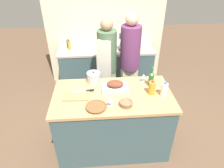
{
  "coord_description": "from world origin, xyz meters",
  "views": [
    {
      "loc": [
        -0.17,
        -2.11,
        2.47
      ],
      "look_at": [
        0.0,
        0.13,
        1.01
      ],
      "focal_mm": 32.0,
      "sensor_mm": 36.0,
      "label": 1
    }
  ],
  "objects_px": {
    "cutting_board": "(76,96)",
    "mixing_bowl": "(126,103)",
    "stock_pot": "(94,78)",
    "person_cook_aproned": "(107,63)",
    "knife_chef": "(84,91)",
    "person_cook_guest": "(130,59)",
    "wine_glass_left": "(144,76)",
    "wine_glass_right": "(110,100)",
    "wine_bottle_green": "(151,79)",
    "juice_jug": "(152,88)",
    "milk_jug": "(164,90)",
    "stand_mixer": "(124,43)",
    "condiment_bottle_short": "(68,44)",
    "roasting_pan": "(115,86)",
    "wicker_basket": "(96,107)",
    "condiment_bottle_tall": "(69,45)",
    "condiment_bottle_extra": "(110,45)"
  },
  "relations": [
    {
      "from": "wine_glass_right",
      "to": "condiment_bottle_tall",
      "type": "height_order",
      "value": "condiment_bottle_tall"
    },
    {
      "from": "condiment_bottle_short",
      "to": "person_cook_aproned",
      "type": "bearing_deg",
      "value": -49.42
    },
    {
      "from": "wicker_basket",
      "to": "wine_glass_right",
      "type": "distance_m",
      "value": 0.18
    },
    {
      "from": "wine_glass_right",
      "to": "wine_bottle_green",
      "type": "bearing_deg",
      "value": 34.0
    },
    {
      "from": "knife_chef",
      "to": "person_cook_guest",
      "type": "distance_m",
      "value": 1.1
    },
    {
      "from": "roasting_pan",
      "to": "stock_pot",
      "type": "height_order",
      "value": "stock_pot"
    },
    {
      "from": "stock_pot",
      "to": "person_cook_guest",
      "type": "height_order",
      "value": "person_cook_guest"
    },
    {
      "from": "wine_glass_left",
      "to": "mixing_bowl",
      "type": "bearing_deg",
      "value": -121.52
    },
    {
      "from": "milk_jug",
      "to": "person_cook_aproned",
      "type": "bearing_deg",
      "value": 125.05
    },
    {
      "from": "stand_mixer",
      "to": "condiment_bottle_short",
      "type": "distance_m",
      "value": 1.13
    },
    {
      "from": "mixing_bowl",
      "to": "wine_glass_left",
      "type": "xyz_separation_m",
      "value": [
        0.32,
        0.52,
        0.05
      ]
    },
    {
      "from": "roasting_pan",
      "to": "wine_bottle_green",
      "type": "distance_m",
      "value": 0.51
    },
    {
      "from": "condiment_bottle_extra",
      "to": "person_cook_guest",
      "type": "height_order",
      "value": "person_cook_guest"
    },
    {
      "from": "stock_pot",
      "to": "person_cook_aproned",
      "type": "height_order",
      "value": "person_cook_aproned"
    },
    {
      "from": "stock_pot",
      "to": "wine_bottle_green",
      "type": "relative_size",
      "value": 0.65
    },
    {
      "from": "mixing_bowl",
      "to": "knife_chef",
      "type": "bearing_deg",
      "value": 148.1
    },
    {
      "from": "juice_jug",
      "to": "milk_jug",
      "type": "bearing_deg",
      "value": -19.96
    },
    {
      "from": "juice_jug",
      "to": "wine_bottle_green",
      "type": "height_order",
      "value": "wine_bottle_green"
    },
    {
      "from": "mixing_bowl",
      "to": "juice_jug",
      "type": "xyz_separation_m",
      "value": [
        0.37,
        0.22,
        0.05
      ]
    },
    {
      "from": "cutting_board",
      "to": "person_cook_aproned",
      "type": "bearing_deg",
      "value": 63.72
    },
    {
      "from": "stock_pot",
      "to": "condiment_bottle_short",
      "type": "distance_m",
      "value": 1.53
    },
    {
      "from": "mixing_bowl",
      "to": "condiment_bottle_tall",
      "type": "height_order",
      "value": "condiment_bottle_tall"
    },
    {
      "from": "cutting_board",
      "to": "condiment_bottle_extra",
      "type": "xyz_separation_m",
      "value": [
        0.55,
        1.58,
        0.04
      ]
    },
    {
      "from": "wicker_basket",
      "to": "person_cook_aproned",
      "type": "distance_m",
      "value": 1.17
    },
    {
      "from": "wicker_basket",
      "to": "stock_pot",
      "type": "distance_m",
      "value": 0.58
    },
    {
      "from": "condiment_bottle_tall",
      "to": "juice_jug",
      "type": "bearing_deg",
      "value": -53.24
    },
    {
      "from": "wine_glass_left",
      "to": "person_cook_aproned",
      "type": "distance_m",
      "value": 0.78
    },
    {
      "from": "wine_glass_right",
      "to": "person_cook_aproned",
      "type": "distance_m",
      "value": 1.12
    },
    {
      "from": "cutting_board",
      "to": "person_cook_guest",
      "type": "height_order",
      "value": "person_cook_guest"
    },
    {
      "from": "juice_jug",
      "to": "cutting_board",
      "type": "bearing_deg",
      "value": 179.73
    },
    {
      "from": "milk_jug",
      "to": "person_cook_aproned",
      "type": "height_order",
      "value": "person_cook_aproned"
    },
    {
      "from": "stand_mixer",
      "to": "person_cook_aproned",
      "type": "distance_m",
      "value": 0.73
    },
    {
      "from": "wine_bottle_green",
      "to": "condiment_bottle_short",
      "type": "height_order",
      "value": "wine_bottle_green"
    },
    {
      "from": "wine_bottle_green",
      "to": "person_cook_aproned",
      "type": "distance_m",
      "value": 0.92
    },
    {
      "from": "stand_mixer",
      "to": "person_cook_guest",
      "type": "height_order",
      "value": "person_cook_guest"
    },
    {
      "from": "mixing_bowl",
      "to": "condiment_bottle_short",
      "type": "xyz_separation_m",
      "value": [
        -0.91,
        2.0,
        -0.01
      ]
    },
    {
      "from": "stock_pot",
      "to": "milk_jug",
      "type": "bearing_deg",
      "value": -23.45
    },
    {
      "from": "stand_mixer",
      "to": "person_cook_aproned",
      "type": "xyz_separation_m",
      "value": [
        -0.36,
        -0.64,
        -0.08
      ]
    },
    {
      "from": "cutting_board",
      "to": "person_cook_aproned",
      "type": "xyz_separation_m",
      "value": [
        0.45,
        0.91,
        0.0
      ]
    },
    {
      "from": "milk_jug",
      "to": "condiment_bottle_tall",
      "type": "height_order",
      "value": "milk_jug"
    },
    {
      "from": "wine_glass_left",
      "to": "stand_mixer",
      "type": "distance_m",
      "value": 1.25
    },
    {
      "from": "stock_pot",
      "to": "juice_jug",
      "type": "bearing_deg",
      "value": -24.1
    },
    {
      "from": "wine_bottle_green",
      "to": "condiment_bottle_extra",
      "type": "xyz_separation_m",
      "value": [
        -0.46,
        1.39,
        -0.07
      ]
    },
    {
      "from": "wicker_basket",
      "to": "condiment_bottle_extra",
      "type": "bearing_deg",
      "value": 80.67
    },
    {
      "from": "cutting_board",
      "to": "mixing_bowl",
      "type": "relative_size",
      "value": 2.05
    },
    {
      "from": "juice_jug",
      "to": "milk_jug",
      "type": "distance_m",
      "value": 0.15
    },
    {
      "from": "roasting_pan",
      "to": "juice_jug",
      "type": "relative_size",
      "value": 1.86
    },
    {
      "from": "wine_bottle_green",
      "to": "person_cook_aproned",
      "type": "height_order",
      "value": "person_cook_aproned"
    },
    {
      "from": "wine_glass_right",
      "to": "knife_chef",
      "type": "xyz_separation_m",
      "value": [
        -0.32,
        0.31,
        -0.06
      ]
    },
    {
      "from": "knife_chef",
      "to": "condiment_bottle_short",
      "type": "distance_m",
      "value": 1.73
    }
  ]
}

